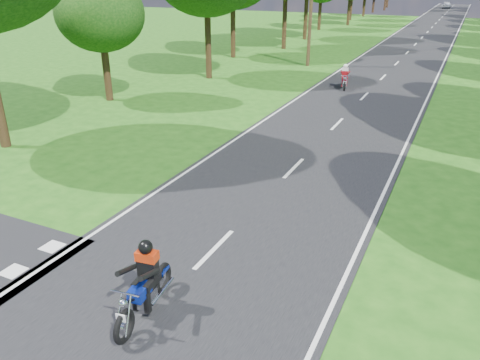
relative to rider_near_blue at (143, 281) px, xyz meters
The scene contains 7 objects.
ground 1.14m from the rider_near_blue, 83.59° to the left, with size 160.00×160.00×0.00m, color #1D4F12.
main_road 50.78m from the rider_near_blue, 89.90° to the left, with size 7.00×140.00×0.02m, color black.
road_markings 48.91m from the rider_near_blue, 90.06° to the left, with size 7.40×140.00×0.01m.
telegraph_pole 29.55m from the rider_near_blue, 101.61° to the left, with size 1.20×0.26×8.00m.
rider_near_blue is the anchor object (origin of this frame).
rider_far_red 22.30m from the rider_near_blue, 93.80° to the left, with size 0.58×1.73×1.45m, color #AD0D25, non-canonical shape.
distant_car 103.14m from the rider_near_blue, 90.40° to the left, with size 1.65×4.09×1.39m, color silver.
Camera 1 is at (4.98, -6.88, 6.42)m, focal length 35.00 mm.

